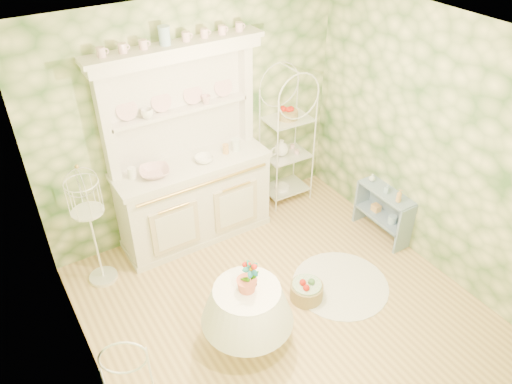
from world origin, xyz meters
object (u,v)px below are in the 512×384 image
side_shelf (383,215)px  bakers_rack (287,134)px  birdcage_stand (91,223)px  kitchen_dresser (190,152)px  floor_basket (307,289)px  round_table (247,321)px

side_shelf → bakers_rack: bearing=106.0°
side_shelf → birdcage_stand: size_ratio=0.43×
side_shelf → kitchen_dresser: bearing=140.6°
birdcage_stand → floor_basket: bearing=-39.3°
floor_basket → bakers_rack: bearing=62.5°
floor_basket → side_shelf: bearing=15.1°
round_table → floor_basket: size_ratio=1.60×
birdcage_stand → bakers_rack: bearing=4.9°
kitchen_dresser → birdcage_stand: bearing=-173.5°
kitchen_dresser → floor_basket: size_ratio=6.01×
round_table → side_shelf: bearing=13.9°
kitchen_dresser → birdcage_stand: kitchen_dresser is taller
bakers_rack → birdcage_stand: 2.55m
side_shelf → floor_basket: size_ratio=1.71×
bakers_rack → floor_basket: 1.99m
kitchen_dresser → round_table: (-0.31, -1.70, -0.84)m
kitchen_dresser → round_table: bearing=-100.5°
bakers_rack → floor_basket: bakers_rack is taller
side_shelf → round_table: 2.26m
kitchen_dresser → round_table: 1.92m
round_table → birdcage_stand: birdcage_stand is taller
bakers_rack → side_shelf: (0.55, -1.23, -0.66)m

